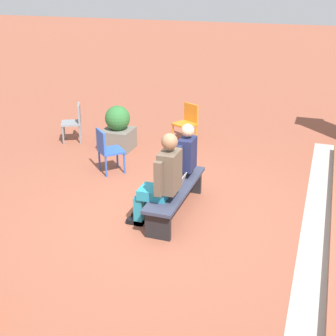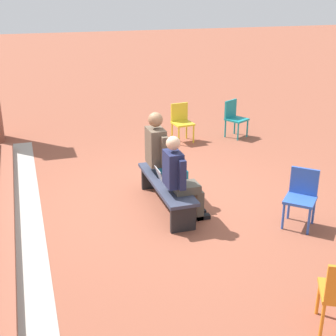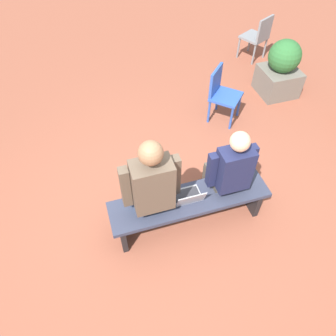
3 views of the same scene
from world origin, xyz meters
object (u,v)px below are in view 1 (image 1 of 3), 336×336
(planter, at_px, (118,129))
(person_adult, at_px, (162,178))
(plastic_chair_near_bench_right, at_px, (107,148))
(bench, at_px, (176,192))
(person_student, at_px, (181,160))
(laptop, at_px, (176,185))
(plastic_chair_far_left, at_px, (75,120))
(plastic_chair_foreground, at_px, (187,121))

(planter, bearing_deg, person_adult, 35.53)
(plastic_chair_near_bench_right, height_order, planter, planter)
(bench, relative_size, person_student, 1.36)
(bench, xyz_separation_m, plastic_chair_near_bench_right, (-1.11, -1.69, 0.13))
(laptop, xyz_separation_m, planter, (-2.35, -2.05, -0.06))
(bench, bearing_deg, plastic_chair_far_left, -128.22)
(plastic_chair_near_bench_right, bearing_deg, bench, 56.74)
(laptop, relative_size, planter, 0.34)
(bench, xyz_separation_m, person_adult, (0.42, -0.07, 0.40))
(person_student, distance_m, laptop, 0.53)
(plastic_chair_near_bench_right, xyz_separation_m, planter, (-1.21, -0.34, -0.04))
(laptop, height_order, plastic_chair_foreground, plastic_chair_foreground)
(person_adult, bearing_deg, plastic_chair_near_bench_right, -133.43)
(plastic_chair_foreground, bearing_deg, plastic_chair_near_bench_right, -22.69)
(planter, bearing_deg, bench, 41.22)
(laptop, relative_size, plastic_chair_far_left, 0.38)
(bench, relative_size, plastic_chair_near_bench_right, 2.14)
(bench, relative_size, plastic_chair_far_left, 2.14)
(plastic_chair_foreground, bearing_deg, bench, 13.84)
(bench, bearing_deg, laptop, 24.98)
(person_adult, xyz_separation_m, laptop, (-0.40, 0.09, -0.26))
(person_student, height_order, laptop, person_student)
(person_student, relative_size, plastic_chair_far_left, 1.57)
(bench, xyz_separation_m, plastic_chair_far_left, (-2.48, -3.14, 0.13))
(person_student, distance_m, plastic_chair_far_left, 3.69)
(person_student, distance_m, plastic_chair_foreground, 2.90)
(person_adult, distance_m, plastic_chair_foreground, 3.76)
(plastic_chair_near_bench_right, height_order, plastic_chair_far_left, same)
(person_adult, bearing_deg, laptop, 167.88)
(person_adult, bearing_deg, person_student, 179.52)
(plastic_chair_far_left, distance_m, planter, 1.12)
(plastic_chair_foreground, bearing_deg, person_student, 14.71)
(person_student, xyz_separation_m, person_adult, (0.88, -0.01, 0.05))
(person_student, bearing_deg, laptop, 9.25)
(bench, xyz_separation_m, planter, (-2.32, -2.03, 0.08))
(plastic_chair_near_bench_right, bearing_deg, person_student, 67.99)
(planter, bearing_deg, laptop, 41.07)
(bench, xyz_separation_m, plastic_chair_foreground, (-3.25, -0.80, 0.13))
(bench, distance_m, person_adult, 0.59)
(plastic_chair_foreground, xyz_separation_m, plastic_chair_far_left, (0.77, -2.34, 0.00))
(plastic_chair_foreground, distance_m, planter, 1.54)
(person_student, height_order, person_adult, person_adult)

